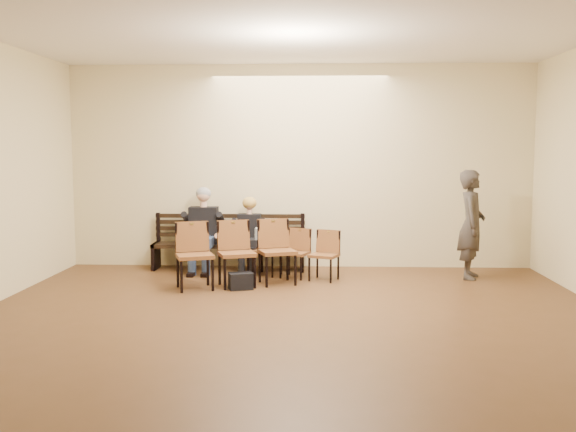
# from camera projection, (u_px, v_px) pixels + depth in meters

# --- Properties ---
(ground) EXTENTS (10.00, 10.00, 0.00)m
(ground) POSITION_uv_depth(u_px,v_px,m) (287.00, 358.00, 6.32)
(ground) COLOR #52331C
(ground) RESTS_ON ground
(room_walls) EXTENTS (8.02, 10.01, 3.51)m
(room_walls) POSITION_uv_depth(u_px,v_px,m) (290.00, 104.00, 6.84)
(room_walls) COLOR beige
(room_walls) RESTS_ON ground
(bench) EXTENTS (2.60, 0.90, 0.45)m
(bench) POSITION_uv_depth(u_px,v_px,m) (229.00, 256.00, 10.97)
(bench) COLOR black
(bench) RESTS_ON ground
(seated_man) EXTENTS (0.59, 0.82, 1.42)m
(seated_man) POSITION_uv_depth(u_px,v_px,m) (203.00, 229.00, 10.82)
(seated_man) COLOR black
(seated_man) RESTS_ON ground
(seated_woman) EXTENTS (0.48, 0.67, 1.12)m
(seated_woman) POSITION_uv_depth(u_px,v_px,m) (249.00, 238.00, 10.80)
(seated_woman) COLOR black
(seated_woman) RESTS_ON ground
(laptop) EXTENTS (0.35, 0.29, 0.23)m
(laptop) POSITION_uv_depth(u_px,v_px,m) (200.00, 239.00, 10.71)
(laptop) COLOR silver
(laptop) RESTS_ON bench
(water_bottle) EXTENTS (0.07, 0.07, 0.21)m
(water_bottle) POSITION_uv_depth(u_px,v_px,m) (257.00, 241.00, 10.54)
(water_bottle) COLOR silver
(water_bottle) RESTS_ON bench
(bag) EXTENTS (0.39, 0.32, 0.25)m
(bag) POSITION_uv_depth(u_px,v_px,m) (241.00, 281.00, 9.42)
(bag) COLOR black
(bag) RESTS_ON ground
(passerby) EXTENTS (0.66, 0.83, 1.99)m
(passerby) POSITION_uv_depth(u_px,v_px,m) (472.00, 216.00, 10.14)
(passerby) COLOR #38332E
(passerby) RESTS_ON ground
(chair_row_front) EXTENTS (1.47, 0.95, 0.79)m
(chair_row_front) POSITION_uv_depth(u_px,v_px,m) (295.00, 253.00, 10.25)
(chair_row_front) COLOR brown
(chair_row_front) RESTS_ON ground
(chair_row_back) EXTENTS (1.86, 1.10, 0.99)m
(chair_row_back) POSITION_uv_depth(u_px,v_px,m) (237.00, 254.00, 9.58)
(chair_row_back) COLOR brown
(chair_row_back) RESTS_ON ground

